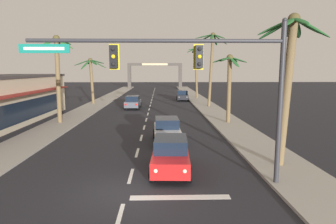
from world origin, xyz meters
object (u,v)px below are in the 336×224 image
palm_left_third (91,72)px  palm_right_farthest (196,64)px  palm_right_nearest (289,65)px  palm_right_second (229,76)px  sedan_lead_at_stop_bar (171,154)px  palm_left_second (57,65)px  town_gateway_arch (155,72)px  sedan_third_in_queue (167,130)px  palm_right_third (212,56)px  traffic_signal_mast (202,71)px  sedan_parked_nearest_kerb (182,95)px  sedan_oncoming_far (133,102)px

palm_left_third → palm_right_farthest: 18.53m
palm_right_nearest → palm_right_second: bearing=90.2°
sedan_lead_at_stop_bar → palm_left_second: size_ratio=0.55×
palm_right_second → palm_right_farthest: size_ratio=0.72×
palm_left_third → town_gateway_arch: size_ratio=0.45×
palm_left_third → palm_right_second: size_ratio=1.05×
sedan_third_in_queue → palm_right_third: 21.26m
palm_left_third → palm_right_second: 23.06m
traffic_signal_mast → town_gateway_arch: traffic_signal_mast is taller
traffic_signal_mast → palm_left_third: size_ratio=1.61×
sedan_parked_nearest_kerb → palm_right_second: bearing=-82.7°
sedan_third_in_queue → palm_left_third: size_ratio=0.67×
sedan_oncoming_far → palm_right_third: (10.47, 1.31, 5.95)m
sedan_lead_at_stop_bar → sedan_oncoming_far: same height
traffic_signal_mast → sedan_parked_nearest_kerb: traffic_signal_mast is taller
palm_left_third → palm_right_nearest: bearing=-60.2°
palm_left_second → palm_right_third: bearing=36.7°
sedan_oncoming_far → palm_left_third: 9.03m
palm_right_third → sedan_third_in_queue: bearing=-108.4°
palm_left_third → palm_right_third: (16.91, -3.74, 2.13)m
sedan_parked_nearest_kerb → palm_right_third: 10.94m
palm_left_second → traffic_signal_mast: bearing=-53.8°
sedan_parked_nearest_kerb → town_gateway_arch: 33.79m
palm_right_third → palm_right_farthest: palm_right_third is taller
sedan_parked_nearest_kerb → palm_left_third: 15.01m
sedan_third_in_queue → palm_right_second: (5.93, 6.88, 3.58)m
traffic_signal_mast → palm_left_third: 33.27m
palm_right_nearest → town_gateway_arch: 67.23m
sedan_parked_nearest_kerb → sedan_oncoming_far: bearing=-126.2°
sedan_parked_nearest_kerb → palm_right_third: (3.22, -8.60, 5.95)m
palm_left_second → palm_right_third: palm_right_third is taller
sedan_lead_at_stop_bar → town_gateway_arch: 67.31m
palm_left_second → palm_right_third: (16.30, 12.15, 1.32)m
sedan_parked_nearest_kerb → palm_right_second: (2.71, -21.08, 3.58)m
palm_left_third → town_gateway_arch: (8.57, 38.06, -0.22)m
palm_right_second → town_gateway_arch: bearing=98.2°
palm_right_nearest → traffic_signal_mast: bearing=-152.7°
traffic_signal_mast → sedan_parked_nearest_kerb: (1.94, 35.98, -4.12)m
palm_right_second → traffic_signal_mast: bearing=-107.3°
traffic_signal_mast → palm_right_farthest: 40.12m
palm_left_second → palm_right_second: 15.82m
palm_right_farthest → palm_left_third: bearing=-151.8°
palm_right_third → palm_right_farthest: bearing=92.8°
traffic_signal_mast → sedan_parked_nearest_kerb: size_ratio=2.41×
sedan_oncoming_far → palm_left_second: 13.15m
sedan_parked_nearest_kerb → sedan_third_in_queue: bearing=-96.6°
palm_right_third → palm_right_farthest: size_ratio=1.11×
sedan_oncoming_far → town_gateway_arch: town_gateway_arch is taller
sedan_parked_nearest_kerb → town_gateway_arch: town_gateway_arch is taller
palm_right_second → palm_right_third: size_ratio=0.65×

